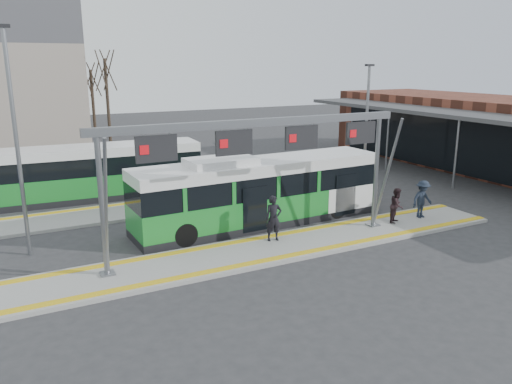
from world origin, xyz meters
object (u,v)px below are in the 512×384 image
passenger_c (422,199)px  passenger_a (274,218)px  gantry (262,146)px  passenger_b (397,205)px  hero_bus (260,192)px

passenger_c → passenger_a: bearing=174.3°
gantry → passenger_b: (7.13, -0.06, -3.33)m
passenger_a → passenger_c: (7.93, -0.47, -0.05)m
gantry → hero_bus: bearing=63.4°
gantry → passenger_b: 7.87m
hero_bus → passenger_c: hero_bus is taller
passenger_a → gantry: bearing=-142.5°
hero_bus → passenger_c: bearing=-26.0°
passenger_a → passenger_b: size_ratio=1.18×
hero_bus → passenger_b: bearing=-31.9°
passenger_a → passenger_b: bearing=5.7°
hero_bus → passenger_c: size_ratio=6.70×
gantry → passenger_c: (8.73, -0.05, -3.23)m
hero_bus → passenger_a: (-0.76, -2.70, -0.42)m
passenger_a → passenger_b: passenger_a is taller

